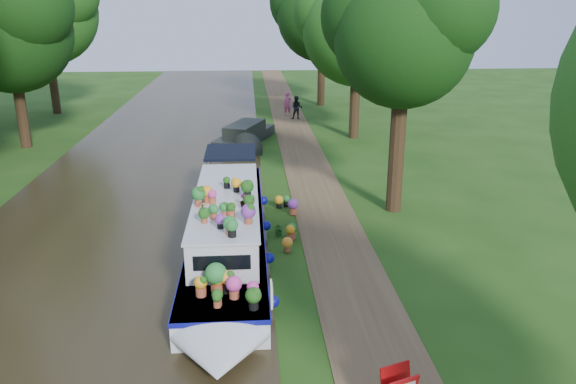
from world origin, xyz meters
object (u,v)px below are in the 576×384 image
at_px(plant_boat, 227,229).
at_px(second_boat, 245,136).
at_px(pedestrian_dark, 297,108).
at_px(pedestrian_pink, 288,104).

height_order(plant_boat, second_boat, plant_boat).
bearing_deg(second_boat, pedestrian_dark, 84.32).
bearing_deg(plant_boat, second_boat, 88.01).
height_order(pedestrian_pink, pedestrian_dark, pedestrian_pink).
distance_m(plant_boat, pedestrian_dark, 21.38).
bearing_deg(plant_boat, pedestrian_pink, 81.30).
xyz_separation_m(second_boat, pedestrian_dark, (3.44, 6.63, 0.33)).
xyz_separation_m(second_boat, pedestrian_pink, (2.92, 7.97, 0.35)).
bearing_deg(second_boat, pedestrian_pink, 91.59).
distance_m(second_boat, pedestrian_pink, 8.49).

